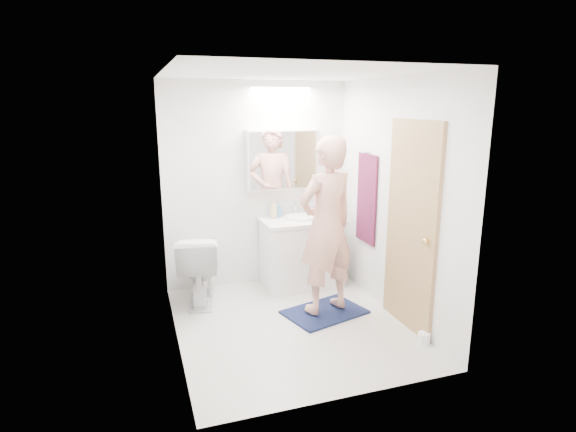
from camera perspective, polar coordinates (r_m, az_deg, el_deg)
name	(u,v)px	position (r m, az deg, el deg)	size (l,w,h in m)	color
floor	(291,324)	(4.76, 0.39, -13.11)	(2.50, 2.50, 0.00)	silver
ceiling	(292,73)	(4.26, 0.45, 17.09)	(2.50, 2.50, 0.00)	white
wall_back	(257,185)	(5.53, -3.79, 3.79)	(2.50, 2.50, 0.00)	white
wall_front	(350,244)	(3.24, 7.62, -3.42)	(2.50, 2.50, 0.00)	white
wall_left	(171,216)	(4.14, -14.13, 0.06)	(2.50, 2.50, 0.00)	white
wall_right	(395,199)	(4.82, 12.90, 2.00)	(2.50, 2.50, 0.00)	white
vanity_cabinet	(301,254)	(5.60, 1.66, -4.62)	(0.90, 0.55, 0.78)	white
countertop	(302,220)	(5.48, 1.69, -0.55)	(0.95, 0.58, 0.04)	silver
sink_basin	(301,217)	(5.50, 1.58, -0.13)	(0.36, 0.36, 0.03)	white
faucet	(296,208)	(5.66, 0.93, 0.95)	(0.02, 0.02, 0.16)	silver
medicine_cabinet	(283,160)	(5.50, -0.59, 6.92)	(0.88, 0.14, 0.70)	white
mirror_panel	(285,160)	(5.43, -0.34, 6.83)	(0.84, 0.01, 0.66)	silver
toilet	(199,268)	(5.21, -10.77, -6.23)	(0.44, 0.77, 0.79)	white
bath_rug	(325,312)	(5.00, 4.49, -11.62)	(0.80, 0.55, 0.02)	#141D3F
person	(326,226)	(4.68, 4.71, -1.21)	(0.66, 0.43, 1.80)	#DB9883
door	(411,227)	(4.57, 14.82, -1.33)	(0.04, 0.80, 2.00)	tan
door_knob	(426,241)	(4.32, 16.49, -2.98)	(0.06, 0.06, 0.06)	gold
towel	(367,199)	(5.29, 9.57, 2.08)	(0.02, 0.42, 1.00)	#191137
towel_hook	(367,152)	(5.21, 9.67, 7.68)	(0.02, 0.02, 0.07)	silver
soap_bottle_a	(273,208)	(5.50, -1.79, 0.97)	(0.09, 0.09, 0.24)	#C6BC80
soap_bottle_b	(279,210)	(5.55, -1.12, 0.73)	(0.07, 0.08, 0.17)	#5B91C4
toothbrush_cup	(316,211)	(5.70, 3.50, 0.66)	(0.10, 0.10, 0.09)	#3847AA
toilet_paper_roll	(424,338)	(4.58, 16.28, -14.12)	(0.11, 0.11, 0.10)	white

